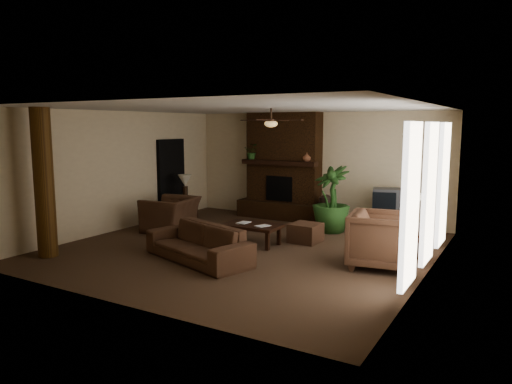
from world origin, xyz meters
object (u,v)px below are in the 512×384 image
Objects in this scene: floor_plant at (331,213)px; lamp_right at (414,204)px; tv_stand at (388,221)px; lamp_left at (185,182)px; sofa at (198,237)px; ottoman at (306,233)px; armchair_right at (381,237)px; side_table_right at (412,241)px; side_table_left at (185,210)px; floor_vase at (326,208)px; log_column at (44,183)px; coffee_table at (252,227)px; armchair_left at (171,209)px.

lamp_right is (2.11, -1.16, 0.57)m from floor_plant.
tv_stand is 5.15m from lamp_left.
lamp_right is (3.34, 2.32, 0.56)m from sofa.
lamp_left reaches higher than ottoman.
armchair_right reaches higher than side_table_right.
floor_plant reaches higher than ottoman.
lamp_right reaches higher than side_table_left.
floor_vase is (0.84, 4.14, -0.01)m from sofa.
ottoman is at bearing 52.81° from armchair_right.
log_column is 4.31× the size of lamp_right.
lamp_right is at bearing -25.34° from armchair_right.
sofa is 3.69m from floor_plant.
log_column reaches higher than ottoman.
coffee_table is 3.16m from lamp_left.
armchair_right is 1.20m from lamp_right.
armchair_right is 2.18m from ottoman.
floor_plant reaches higher than coffee_table.
lamp_left is at bearing 174.99° from lamp_right.
sofa is 4.09× the size of side_table_left.
lamp_right reaches higher than tv_stand.
armchair_right is 2.93m from tv_stand.
floor_vase is 3.62m from side_table_left.
side_table_left is 5.92m from lamp_right.
coffee_table is at bearing 75.79° from armchair_left.
log_column is at bearing -91.54° from lamp_left.
log_column is 7.41m from tv_stand.
ottoman is at bearing -8.70° from lamp_left.
side_table_left is (-3.74, -0.70, -0.16)m from floor_plant.
log_column reaches higher than armchair_right.
lamp_right is (3.08, 0.80, 0.63)m from coffee_table.
lamp_left is (-2.54, 2.83, 0.56)m from sofa.
lamp_left reaches higher than side_table_right.
floor_plant is at bearing -59.08° from floor_vase.
armchair_left is 5.48m from lamp_right.
armchair_left is 5.44m from side_table_right.
log_column reaches higher than sofa.
floor_vase is (3.49, 5.33, -0.97)m from log_column.
tv_stand is 0.55× the size of floor_plant.
floor_vase is 3.67m from lamp_left.
armchair_right is 1.41× the size of floor_vase.
coffee_table is at bearing 75.61° from armchair_right.
sofa is 2.07× the size of armchair_right.
lamp_left is 5.92m from side_table_right.
tv_stand is at bearing 108.54° from armchair_left.
armchair_left is at bearing -155.64° from tv_stand.
armchair_right is at bearing -15.45° from side_table_left.
armchair_right is 5.81m from lamp_left.
tv_stand is (4.48, 2.40, -0.27)m from armchair_left.
log_column is 4.14m from side_table_left.
floor_vase reaches higher than tv_stand.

